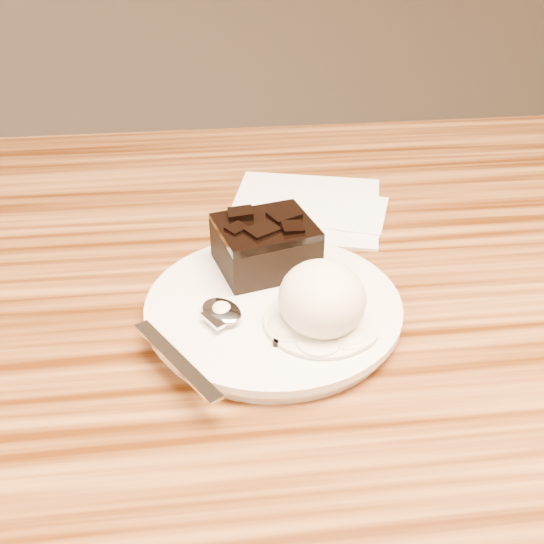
{
  "coord_description": "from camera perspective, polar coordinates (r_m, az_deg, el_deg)",
  "views": [
    {
      "loc": [
        -0.09,
        -0.47,
        1.08
      ],
      "look_at": [
        -0.04,
        -0.03,
        0.79
      ],
      "focal_mm": 42.95,
      "sensor_mm": 36.0,
      "label": 1
    }
  ],
  "objects": [
    {
      "name": "crumb_a",
      "position": [
        0.54,
        2.43,
        -2.2
      ],
      "size": [
        0.01,
        0.01,
        0.0
      ],
      "primitive_type": "cube",
      "rotation": [
        0.0,
        0.0,
        0.39
      ],
      "color": "black",
      "rests_on": "plate"
    },
    {
      "name": "crumb_b",
      "position": [
        0.49,
        3.86,
        -6.47
      ],
      "size": [
        0.01,
        0.01,
        0.0
      ],
      "primitive_type": "cube",
      "rotation": [
        0.0,
        0.0,
        0.82
      ],
      "color": "black",
      "rests_on": "plate"
    },
    {
      "name": "crumb_c",
      "position": [
        0.49,
        0.33,
        -6.25
      ],
      "size": [
        0.0,
        0.01,
        0.0
      ],
      "primitive_type": "cube",
      "rotation": [
        0.0,
        0.0,
        1.44
      ],
      "color": "black",
      "rests_on": "plate"
    },
    {
      "name": "ice_cream_scoop",
      "position": [
        0.5,
        4.4,
        -2.34
      ],
      "size": [
        0.07,
        0.07,
        0.06
      ],
      "primitive_type": "ellipsoid",
      "color": "white",
      "rests_on": "plate"
    },
    {
      "name": "napkin",
      "position": [
        0.71,
        2.93,
        5.78
      ],
      "size": [
        0.19,
        0.19,
        0.01
      ],
      "primitive_type": "cube",
      "rotation": [
        0.0,
        0.0,
        -0.25
      ],
      "color": "white",
      "rests_on": "dining_table"
    },
    {
      "name": "spoon",
      "position": [
        0.52,
        -4.43,
        -3.6
      ],
      "size": [
        0.11,
        0.15,
        0.01
      ],
      "primitive_type": null,
      "rotation": [
        0.0,
        0.0,
        0.55
      ],
      "color": "silver",
      "rests_on": "plate"
    },
    {
      "name": "brownie",
      "position": [
        0.57,
        -0.58,
        2.09
      ],
      "size": [
        0.1,
        0.09,
        0.04
      ],
      "primitive_type": "cube",
      "rotation": [
        0.0,
        0.0,
        0.25
      ],
      "color": "black",
      "rests_on": "plate"
    },
    {
      "name": "melt_puddle",
      "position": [
        0.51,
        4.29,
        -4.42
      ],
      "size": [
        0.09,
        0.09,
        0.0
      ],
      "primitive_type": "cylinder",
      "color": "white",
      "rests_on": "plate"
    },
    {
      "name": "dining_table",
      "position": [
        0.85,
        2.66,
        -22.64
      ],
      "size": [
        1.2,
        0.8,
        0.75
      ],
      "primitive_type": null,
      "color": "#3A1805",
      "rests_on": "floor"
    },
    {
      "name": "plate",
      "position": [
        0.54,
        0.12,
        -3.36
      ],
      "size": [
        0.21,
        0.21,
        0.02
      ],
      "primitive_type": "cylinder",
      "color": "white",
      "rests_on": "dining_table"
    }
  ]
}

